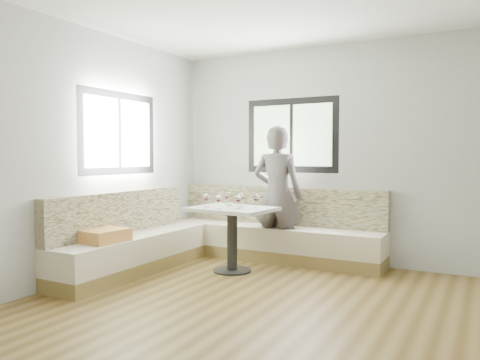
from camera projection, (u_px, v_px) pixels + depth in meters
name	position (u px, v px, depth m)	size (l,w,h in m)	color
room	(274.00, 152.00, 3.78)	(5.01, 5.01, 2.81)	brown
banquette	(214.00, 238.00, 5.90)	(2.90, 2.80, 0.95)	olive
table	(232.00, 223.00, 5.54)	(1.00, 0.81, 0.77)	black
person	(277.00, 194.00, 6.02)	(0.64, 0.42, 1.76)	#524B4B
olive_ramekin	(228.00, 205.00, 5.65)	(0.10, 0.10, 0.04)	white
wine_glass_a	(207.00, 197.00, 5.54)	(0.08, 0.08, 0.17)	white
wine_glass_b	(219.00, 199.00, 5.37)	(0.08, 0.08, 0.17)	white
wine_glass_c	(238.00, 199.00, 5.35)	(0.08, 0.08, 0.17)	white
wine_glass_d	(241.00, 197.00, 5.63)	(0.08, 0.08, 0.17)	white
wine_glass_e	(256.00, 198.00, 5.44)	(0.08, 0.08, 0.17)	white
wine_glass_f	(227.00, 196.00, 5.77)	(0.08, 0.08, 0.17)	white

